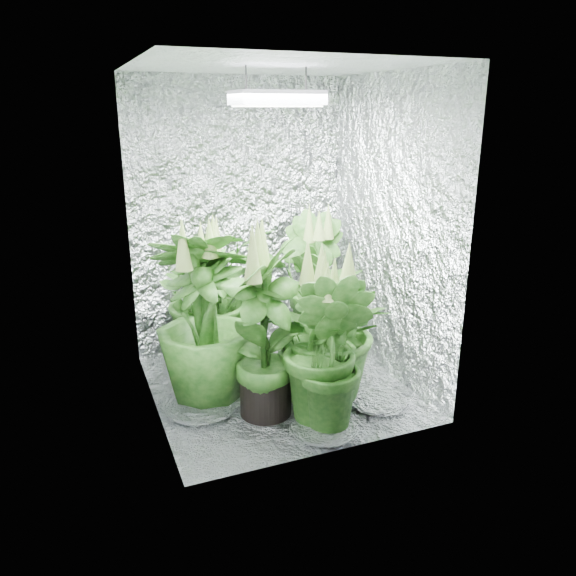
{
  "coord_description": "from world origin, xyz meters",
  "views": [
    {
      "loc": [
        -1.2,
        -3.15,
        1.77
      ],
      "look_at": [
        0.07,
        0.0,
        0.69
      ],
      "focal_mm": 35.0,
      "sensor_mm": 36.0,
      "label": 1
    }
  ],
  "objects_px": {
    "grow_lamp": "(277,98)",
    "plant_g": "(328,350)",
    "circulation_fan": "(334,333)",
    "plant_c": "(314,285)",
    "plant_a": "(211,293)",
    "plant_f": "(265,330)",
    "plant_d": "(204,318)",
    "plant_e": "(323,329)",
    "plant_b": "(212,313)"
  },
  "relations": [
    {
      "from": "plant_b",
      "to": "plant_d",
      "type": "distance_m",
      "value": 0.46
    },
    {
      "from": "grow_lamp",
      "to": "plant_e",
      "type": "bearing_deg",
      "value": -59.27
    },
    {
      "from": "plant_e",
      "to": "plant_g",
      "type": "relative_size",
      "value": 1.04
    },
    {
      "from": "plant_d",
      "to": "grow_lamp",
      "type": "bearing_deg",
      "value": -1.63
    },
    {
      "from": "plant_a",
      "to": "circulation_fan",
      "type": "height_order",
      "value": "plant_a"
    },
    {
      "from": "plant_b",
      "to": "plant_f",
      "type": "bearing_deg",
      "value": -79.46
    },
    {
      "from": "plant_g",
      "to": "circulation_fan",
      "type": "xyz_separation_m",
      "value": [
        0.51,
        0.94,
        -0.33
      ]
    },
    {
      "from": "plant_a",
      "to": "plant_g",
      "type": "relative_size",
      "value": 1.05
    },
    {
      "from": "grow_lamp",
      "to": "plant_e",
      "type": "relative_size",
      "value": 0.47
    },
    {
      "from": "plant_e",
      "to": "plant_f",
      "type": "height_order",
      "value": "plant_f"
    },
    {
      "from": "grow_lamp",
      "to": "plant_g",
      "type": "distance_m",
      "value": 1.45
    },
    {
      "from": "plant_c",
      "to": "plant_f",
      "type": "relative_size",
      "value": 0.94
    },
    {
      "from": "plant_b",
      "to": "plant_c",
      "type": "bearing_deg",
      "value": 3.79
    },
    {
      "from": "circulation_fan",
      "to": "plant_e",
      "type": "bearing_deg",
      "value": -114.2
    },
    {
      "from": "plant_f",
      "to": "plant_g",
      "type": "bearing_deg",
      "value": -43.27
    },
    {
      "from": "plant_a",
      "to": "plant_d",
      "type": "relative_size",
      "value": 0.9
    },
    {
      "from": "plant_d",
      "to": "plant_f",
      "type": "xyz_separation_m",
      "value": [
        0.28,
        -0.3,
        -0.01
      ]
    },
    {
      "from": "grow_lamp",
      "to": "plant_b",
      "type": "height_order",
      "value": "grow_lamp"
    },
    {
      "from": "plant_a",
      "to": "plant_b",
      "type": "xyz_separation_m",
      "value": [
        -0.05,
        -0.21,
        -0.08
      ]
    },
    {
      "from": "plant_d",
      "to": "circulation_fan",
      "type": "height_order",
      "value": "plant_d"
    },
    {
      "from": "plant_a",
      "to": "plant_f",
      "type": "bearing_deg",
      "value": -84.7
    },
    {
      "from": "plant_f",
      "to": "plant_d",
      "type": "bearing_deg",
      "value": 133.87
    },
    {
      "from": "plant_a",
      "to": "plant_g",
      "type": "distance_m",
      "value": 1.24
    },
    {
      "from": "circulation_fan",
      "to": "plant_g",
      "type": "bearing_deg",
      "value": -111.48
    },
    {
      "from": "grow_lamp",
      "to": "plant_e",
      "type": "height_order",
      "value": "grow_lamp"
    },
    {
      "from": "plant_b",
      "to": "plant_g",
      "type": "distance_m",
      "value": 1.06
    },
    {
      "from": "circulation_fan",
      "to": "grow_lamp",
      "type": "bearing_deg",
      "value": -139.61
    },
    {
      "from": "grow_lamp",
      "to": "plant_a",
      "type": "height_order",
      "value": "grow_lamp"
    },
    {
      "from": "plant_b",
      "to": "plant_f",
      "type": "xyz_separation_m",
      "value": [
        0.13,
        -0.71,
        0.12
      ]
    },
    {
      "from": "plant_d",
      "to": "plant_e",
      "type": "relative_size",
      "value": 1.12
    },
    {
      "from": "plant_f",
      "to": "circulation_fan",
      "type": "relative_size",
      "value": 3.37
    },
    {
      "from": "plant_b",
      "to": "plant_c",
      "type": "relative_size",
      "value": 0.83
    },
    {
      "from": "grow_lamp",
      "to": "plant_c",
      "type": "height_order",
      "value": "grow_lamp"
    },
    {
      "from": "plant_c",
      "to": "plant_d",
      "type": "xyz_separation_m",
      "value": [
        -0.95,
        -0.47,
        0.03
      ]
    },
    {
      "from": "grow_lamp",
      "to": "plant_b",
      "type": "bearing_deg",
      "value": 127.02
    },
    {
      "from": "plant_a",
      "to": "plant_e",
      "type": "height_order",
      "value": "plant_e"
    },
    {
      "from": "plant_c",
      "to": "plant_g",
      "type": "height_order",
      "value": "plant_c"
    },
    {
      "from": "grow_lamp",
      "to": "plant_g",
      "type": "bearing_deg",
      "value": -80.74
    },
    {
      "from": "plant_f",
      "to": "plant_g",
      "type": "xyz_separation_m",
      "value": [
        0.28,
        -0.26,
        -0.06
      ]
    },
    {
      "from": "plant_c",
      "to": "circulation_fan",
      "type": "bearing_deg",
      "value": -33.79
    },
    {
      "from": "plant_a",
      "to": "circulation_fan",
      "type": "xyz_separation_m",
      "value": [
        0.88,
        -0.25,
        -0.35
      ]
    },
    {
      "from": "grow_lamp",
      "to": "plant_a",
      "type": "bearing_deg",
      "value": 113.38
    },
    {
      "from": "grow_lamp",
      "to": "plant_d",
      "type": "xyz_separation_m",
      "value": [
        -0.48,
        0.01,
        -1.27
      ]
    },
    {
      "from": "plant_a",
      "to": "plant_g",
      "type": "bearing_deg",
      "value": -72.86
    },
    {
      "from": "plant_b",
      "to": "circulation_fan",
      "type": "xyz_separation_m",
      "value": [
        0.93,
        -0.03,
        -0.27
      ]
    },
    {
      "from": "plant_e",
      "to": "plant_f",
      "type": "distance_m",
      "value": 0.37
    },
    {
      "from": "plant_c",
      "to": "plant_a",
      "type": "bearing_deg",
      "value": 168.08
    },
    {
      "from": "circulation_fan",
      "to": "plant_c",
      "type": "bearing_deg",
      "value": 153.39
    },
    {
      "from": "plant_b",
      "to": "plant_a",
      "type": "bearing_deg",
      "value": 77.49
    },
    {
      "from": "plant_f",
      "to": "plant_e",
      "type": "bearing_deg",
      "value": -2.9
    }
  ]
}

